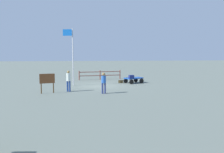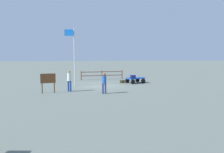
# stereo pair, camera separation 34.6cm
# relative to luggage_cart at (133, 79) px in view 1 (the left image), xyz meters

# --- Properties ---
(ground_plane) EXTENTS (120.00, 120.00, 0.00)m
(ground_plane) POSITION_rel_luggage_cart_xyz_m (3.56, 1.26, -0.41)
(ground_plane) COLOR slate
(luggage_cart) EXTENTS (2.06, 1.73, 0.57)m
(luggage_cart) POSITION_rel_luggage_cart_xyz_m (0.00, 0.00, 0.00)
(luggage_cart) COLOR #1C4DAC
(luggage_cart) RESTS_ON ground
(suitcase_maroon) EXTENTS (0.54, 0.48, 0.31)m
(suitcase_maroon) POSITION_rel_luggage_cart_xyz_m (0.34, 0.54, 0.31)
(suitcase_maroon) COLOR navy
(suitcase_maroon) RESTS_ON luggage_cart
(suitcase_olive) EXTENTS (0.54, 0.42, 0.28)m
(suitcase_olive) POSITION_rel_luggage_cart_xyz_m (1.27, -0.30, -0.28)
(suitcase_olive) COLOR #3D321B
(suitcase_olive) RESTS_ON ground
(worker_lead) EXTENTS (0.42, 0.42, 1.62)m
(worker_lead) POSITION_rel_luggage_cart_xyz_m (3.54, 5.69, 0.55)
(worker_lead) COLOR navy
(worker_lead) RESTS_ON ground
(worker_trailing) EXTENTS (0.42, 0.42, 1.70)m
(worker_trailing) POSITION_rel_luggage_cart_xyz_m (6.27, 4.42, 0.57)
(worker_trailing) COLOR navy
(worker_trailing) RESTS_ON ground
(flagpole) EXTENTS (0.95, 0.23, 5.38)m
(flagpole) POSITION_rel_luggage_cart_xyz_m (6.15, 1.04, 2.78)
(flagpole) COLOR silver
(flagpole) RESTS_ON ground
(signboard) EXTENTS (1.13, 0.32, 1.52)m
(signboard) POSITION_rel_luggage_cart_xyz_m (7.85, 5.02, 0.61)
(signboard) COLOR #4C3319
(signboard) RESTS_ON ground
(wooden_fence) EXTENTS (4.89, 0.85, 1.06)m
(wooden_fence) POSITION_rel_luggage_cart_xyz_m (3.20, -3.46, 0.21)
(wooden_fence) COLOR brown
(wooden_fence) RESTS_ON ground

